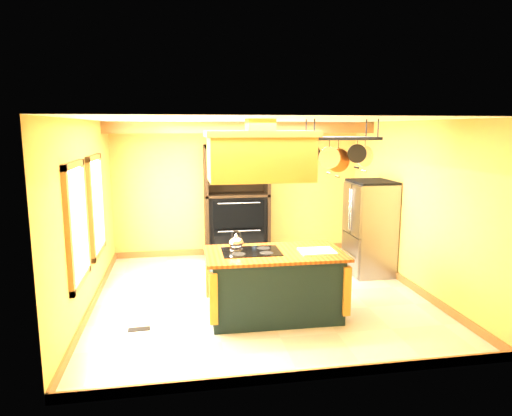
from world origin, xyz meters
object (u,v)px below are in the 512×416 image
object	(u,v)px
kitchen_island	(274,284)
refrigerator	(369,230)
pot_rack	(341,146)
hutch	(237,214)
range_hood	(260,154)

from	to	relation	value
kitchen_island	refrigerator	size ratio (longest dim) A/B	1.16
pot_rack	refrigerator	world-z (taller)	pot_rack
kitchen_island	pot_rack	world-z (taller)	pot_rack
kitchen_island	refrigerator	distance (m)	2.63
kitchen_island	hutch	size ratio (longest dim) A/B	0.84
range_hood	refrigerator	size ratio (longest dim) A/B	0.87
pot_rack	hutch	distance (m)	3.54
range_hood	pot_rack	world-z (taller)	same
pot_rack	hutch	bearing A→B (deg)	108.65
hutch	pot_rack	bearing A→B (deg)	-71.35
hutch	refrigerator	bearing A→B (deg)	-33.93
pot_rack	refrigerator	xyz separation A→B (m)	(1.16, 1.58, -1.55)
range_hood	refrigerator	distance (m)	3.12
kitchen_island	hutch	world-z (taller)	hutch
range_hood	pot_rack	xyz separation A→B (m)	(1.10, 0.01, 0.10)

